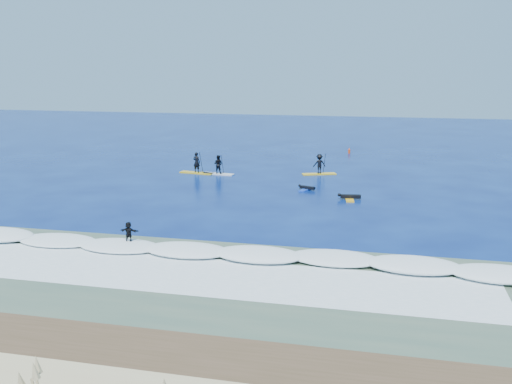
% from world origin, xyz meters
% --- Properties ---
extents(ground, '(160.00, 160.00, 0.00)m').
position_xyz_m(ground, '(0.00, 0.00, 0.00)').
color(ground, '#04124F').
rests_on(ground, ground).
extents(wet_sand_strip, '(90.00, 5.00, 0.08)m').
position_xyz_m(wet_sand_strip, '(0.00, -21.50, 0.00)').
color(wet_sand_strip, '#463620').
rests_on(wet_sand_strip, ground).
extents(shallow_water, '(90.00, 13.00, 0.01)m').
position_xyz_m(shallow_water, '(0.00, -14.00, 0.01)').
color(shallow_water, '#3D5342').
rests_on(shallow_water, ground).
extents(breaking_wave, '(40.00, 6.00, 0.30)m').
position_xyz_m(breaking_wave, '(0.00, -10.00, 0.00)').
color(breaking_wave, white).
rests_on(breaking_wave, ground).
extents(whitewater, '(34.00, 5.00, 0.02)m').
position_xyz_m(whitewater, '(0.00, -13.00, 0.00)').
color(whitewater, silver).
rests_on(whitewater, ground).
extents(sup_paddler_left, '(3.47, 1.40, 2.37)m').
position_xyz_m(sup_paddler_left, '(-6.18, 12.89, 0.74)').
color(sup_paddler_left, gold).
rests_on(sup_paddler_left, ground).
extents(sup_paddler_center, '(3.10, 1.15, 2.13)m').
position_xyz_m(sup_paddler_center, '(-4.02, 12.81, 0.79)').
color(sup_paddler_center, silver).
rests_on(sup_paddler_center, ground).
extents(sup_paddler_right, '(3.27, 1.95, 2.25)m').
position_xyz_m(sup_paddler_right, '(5.28, 14.96, 0.88)').
color(sup_paddler_right, gold).
rests_on(sup_paddler_right, ground).
extents(prone_paddler_near, '(1.79, 2.30, 0.47)m').
position_xyz_m(prone_paddler_near, '(8.77, 5.21, 0.16)').
color(prone_paddler_near, '#F0AC1A').
rests_on(prone_paddler_near, ground).
extents(prone_paddler_far, '(1.46, 1.92, 0.39)m').
position_xyz_m(prone_paddler_far, '(5.08, 7.86, 0.13)').
color(prone_paddler_far, blue).
rests_on(prone_paddler_far, ground).
extents(wave_surfer, '(1.79, 0.51, 1.29)m').
position_xyz_m(wave_surfer, '(-2.62, -9.47, 0.75)').
color(wave_surfer, silver).
rests_on(wave_surfer, breaking_wave).
extents(marker_buoy, '(0.29, 0.29, 0.68)m').
position_xyz_m(marker_buoy, '(7.14, 28.94, 0.30)').
color(marker_buoy, red).
rests_on(marker_buoy, ground).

